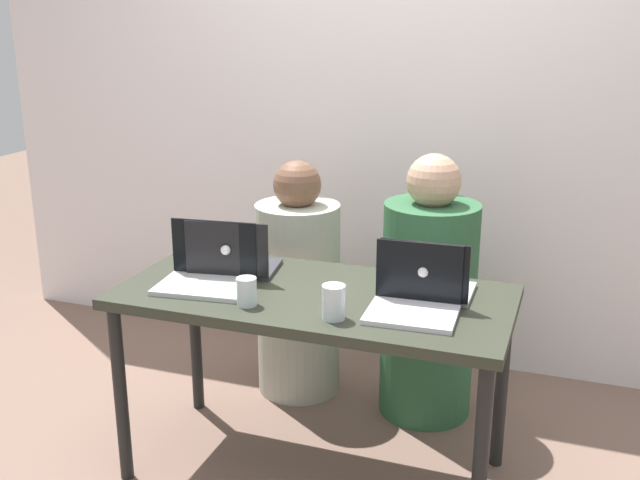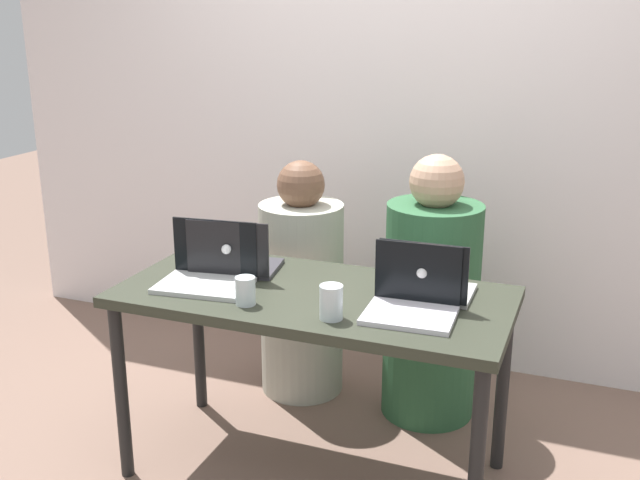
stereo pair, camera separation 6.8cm
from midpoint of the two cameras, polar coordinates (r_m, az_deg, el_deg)
The scene contains 11 objects.
ground_plane at distance 3.11m, azimuth -1.10°, elevation -17.11°, with size 12.00×12.00×0.00m, color #7B5F51.
back_wall at distance 3.76m, azimuth 5.37°, elevation 8.46°, with size 4.50×0.10×2.38m, color white.
desk at distance 2.78m, azimuth -1.18°, elevation -5.48°, with size 1.44×0.68×0.76m.
person_on_left at distance 3.49m, azimuth -2.23°, elevation -3.95°, with size 0.42×0.42×1.11m.
person_on_right at distance 3.32m, azimuth 7.67°, elevation -4.70°, with size 0.49×0.49×1.18m.
laptop_front_right at distance 2.57m, azimuth 6.43°, elevation -4.49°, with size 0.31×0.27×0.23m.
laptop_back_right at distance 2.72m, azimuth 7.46°, elevation -3.29°, with size 0.32×0.27×0.23m.
laptop_front_left at distance 2.84m, azimuth -9.26°, elevation -2.46°, with size 0.36×0.29×0.23m.
laptop_back_left at distance 2.96m, azimuth -7.30°, elevation -1.60°, with size 0.36×0.29×0.23m.
water_glass_left at distance 2.64m, azimuth -6.35°, elevation -4.07°, with size 0.07×0.07×0.10m.
water_glass_right at distance 2.51m, azimuth 0.26°, elevation -4.92°, with size 0.08×0.08×0.12m.
Camera 1 is at (0.89, -2.41, 1.75)m, focal length 42.00 mm.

